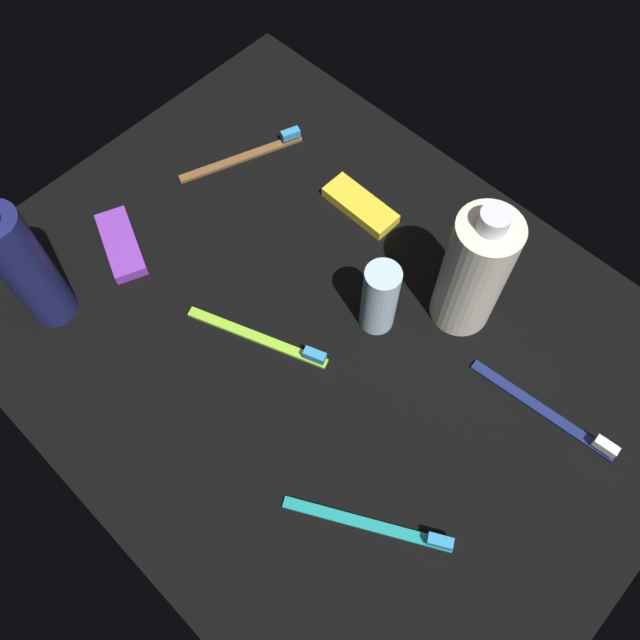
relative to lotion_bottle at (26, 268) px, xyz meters
The scene contains 10 objects.
ground_plane 33.93cm from the lotion_bottle, 38.07° to the left, with size 84.00×64.00×1.20cm, color black.
lotion_bottle is the anchor object (origin of this frame).
bodywash_bottle 49.23cm from the lotion_bottle, 43.42° to the left, with size 7.19×7.19×19.44cm.
deodorant_stick 39.31cm from the lotion_bottle, 41.34° to the left, with size 4.15×4.15×10.71cm, color silver.
toothbrush_lime 27.61cm from the lotion_bottle, 33.79° to the left, with size 17.26×7.50×2.10cm.
toothbrush_navy 60.37cm from the lotion_bottle, 30.37° to the left, with size 18.03×2.90×2.10cm.
toothbrush_brown 33.94cm from the lotion_bottle, 90.65° to the left, with size 7.60×17.22×2.10cm.
toothbrush_teal 47.03cm from the lotion_bottle, ahead, with size 16.33×9.77×2.10cm.
snack_bar_purple 14.11cm from the lotion_bottle, 95.68° to the left, with size 10.40×4.00×1.50cm, color purple.
snack_bar_yellow 41.35cm from the lotion_bottle, 65.42° to the left, with size 10.40×4.00×1.50cm, color yellow.
Camera 1 is at (24.12, -25.20, 70.50)cm, focal length 36.84 mm.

